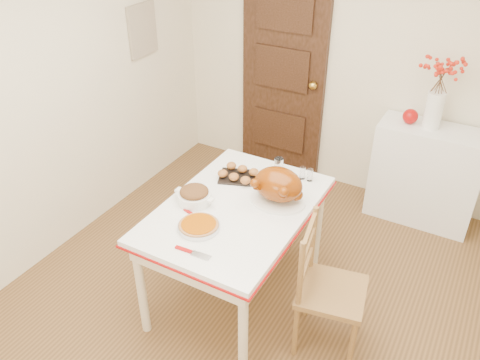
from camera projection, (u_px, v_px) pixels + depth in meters
The scene contains 18 objects.
floor at pixel (249, 313), 3.52m from camera, with size 3.50×4.00×0.00m, color #53381E.
wall_back at pixel (358, 63), 4.33m from camera, with size 3.50×0.00×2.50m, color beige.
wall_left at pixel (39, 104), 3.57m from camera, with size 0.00×4.00×2.50m, color beige.
door_back at pixel (283, 74), 4.71m from camera, with size 0.85×0.06×2.06m, color black.
photo_board at pixel (142, 30), 4.32m from camera, with size 0.03×0.35×0.45m, color #B4A88C.
sideboard at pixel (425, 175), 4.27m from camera, with size 0.89×0.39×0.89m, color white.
kitchen_table at pixel (237, 253), 3.47m from camera, with size 0.92×1.34×0.80m, color white, non-canonical shape.
chair_oak at pixel (332, 289), 3.07m from camera, with size 0.41×0.41×0.94m, color olive, non-canonical shape.
berry_vase at pixel (438, 91), 3.88m from camera, with size 0.33×0.33×0.64m, color white, non-canonical shape.
apple at pixel (410, 116), 4.09m from camera, with size 0.13×0.13×0.13m, color #9C0908.
turkey_platter at pixel (278, 186), 3.23m from camera, with size 0.39×0.31×0.25m, color #7D3906, non-canonical shape.
pumpkin_pie at pixel (199, 225), 3.03m from camera, with size 0.26×0.26×0.05m, color #984300.
stuffing_dish at pixel (194, 195), 3.26m from camera, with size 0.29×0.23×0.11m, color brown, non-canonical shape.
rolls_tray at pixel (238, 174), 3.53m from camera, with size 0.27×0.21×0.07m, color #9D561F, non-canonical shape.
pie_server at pixel (193, 252), 2.85m from camera, with size 0.23×0.07×0.01m, color silver, non-canonical shape.
carving_knife at pixel (195, 216), 3.15m from camera, with size 0.22×0.05×0.01m, color silver, non-canonical shape.
drinking_glass at pixel (279, 165), 3.59m from camera, with size 0.07×0.07×0.11m, color white.
shaker_pair at pixel (306, 174), 3.51m from camera, with size 0.10×0.04×0.10m, color white, non-canonical shape.
Camera 1 is at (1.15, -2.18, 2.69)m, focal length 36.77 mm.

